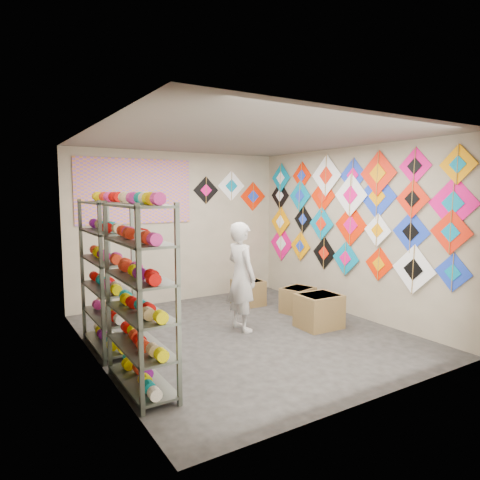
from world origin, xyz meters
TOP-DOWN VIEW (x-y plane):
  - ground at (0.00, 0.00)m, footprint 4.50×4.50m
  - room_walls at (0.00, 0.00)m, footprint 4.50×4.50m
  - shelf_rack_front at (-1.78, -0.85)m, footprint 0.40×1.10m
  - shelf_rack_back at (-1.78, 0.45)m, footprint 0.40×1.10m
  - string_spools at (-1.78, -0.20)m, footprint 0.12×2.36m
  - kite_wall_display at (1.98, 0.01)m, footprint 0.06×4.24m
  - back_wall_kites at (1.12, 2.24)m, footprint 1.60×0.02m
  - poster at (-0.80, 2.23)m, footprint 2.00×0.01m
  - shopkeeper at (0.06, 0.21)m, footprint 0.60×0.42m
  - carton_a at (1.09, -0.31)m, footprint 0.61×0.52m
  - carton_b at (1.34, 0.48)m, footprint 0.60×0.54m
  - carton_c at (0.90, 1.32)m, footprint 0.48×0.52m

SIDE VIEW (x-z plane):
  - ground at x=0.00m, z-range 0.00..0.00m
  - carton_b at x=1.34m, z-range 0.00..0.41m
  - carton_c at x=0.90m, z-range 0.00..0.44m
  - carton_a at x=1.09m, z-range 0.00..0.50m
  - shopkeeper at x=0.06m, z-range 0.00..1.57m
  - shelf_rack_front at x=-1.78m, z-range 0.00..1.90m
  - shelf_rack_back at x=-1.78m, z-range 0.00..1.90m
  - string_spools at x=-1.78m, z-range 0.99..1.11m
  - room_walls at x=0.00m, z-range -0.61..3.89m
  - kite_wall_display at x=1.98m, z-range 0.63..2.67m
  - poster at x=-0.80m, z-range 1.45..2.55m
  - back_wall_kites at x=1.12m, z-range 1.61..2.40m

